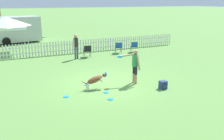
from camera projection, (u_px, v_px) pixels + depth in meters
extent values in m
plane|color=#5B8C42|center=(107.00, 82.00, 11.54)|extent=(240.00, 240.00, 0.00)
cylinder|color=tan|center=(136.00, 79.00, 11.32)|extent=(0.11, 0.11, 0.44)
cylinder|color=black|center=(136.00, 71.00, 11.21)|extent=(0.12, 0.12, 0.36)
cylinder|color=tan|center=(134.00, 78.00, 11.49)|extent=(0.11, 0.11, 0.44)
cylinder|color=black|center=(134.00, 69.00, 11.38)|extent=(0.12, 0.12, 0.36)
cylinder|color=#2D8447|center=(135.00, 60.00, 11.17)|extent=(0.29, 0.29, 0.55)
sphere|color=tan|center=(135.00, 52.00, 11.07)|extent=(0.22, 0.22, 0.22)
cylinder|color=tan|center=(138.00, 63.00, 11.04)|extent=(0.20, 0.18, 0.67)
cylinder|color=tan|center=(127.00, 55.00, 11.17)|extent=(0.67, 0.16, 0.14)
cylinder|color=#1E8CD8|center=(120.00, 57.00, 11.09)|extent=(0.21, 0.21, 0.02)
cylinder|color=#1E8CD8|center=(120.00, 57.00, 11.08)|extent=(0.21, 0.21, 0.02)
cylinder|color=#1E8CD8|center=(120.00, 56.00, 11.07)|extent=(0.21, 0.21, 0.02)
ellipsoid|color=brown|center=(95.00, 80.00, 10.60)|extent=(0.76, 0.31, 0.47)
ellipsoid|color=silver|center=(95.00, 81.00, 10.62)|extent=(0.40, 0.17, 0.22)
sphere|color=brown|center=(104.00, 75.00, 10.73)|extent=(0.15, 0.15, 0.15)
cone|color=brown|center=(105.00, 75.00, 10.75)|extent=(0.13, 0.09, 0.11)
cylinder|color=#1E8CD8|center=(105.00, 75.00, 10.75)|extent=(0.09, 0.22, 0.21)
cone|color=brown|center=(103.00, 74.00, 10.74)|extent=(0.05, 0.05, 0.07)
cone|color=brown|center=(104.00, 74.00, 10.66)|extent=(0.05, 0.05, 0.07)
cylinder|color=silver|center=(87.00, 86.00, 10.63)|extent=(0.06, 0.06, 0.30)
cylinder|color=silver|center=(88.00, 87.00, 10.45)|extent=(0.06, 0.06, 0.30)
cylinder|color=silver|center=(99.00, 79.00, 10.77)|extent=(0.15, 0.06, 0.24)
cylinder|color=silver|center=(101.00, 80.00, 10.61)|extent=(0.15, 0.06, 0.24)
cone|color=brown|center=(84.00, 82.00, 10.42)|extent=(0.34, 0.07, 0.23)
cylinder|color=#1E8CD8|center=(87.00, 85.00, 11.19)|extent=(0.21, 0.21, 0.02)
cylinder|color=#1E8CD8|center=(66.00, 97.00, 9.80)|extent=(0.21, 0.21, 0.02)
cylinder|color=#1E8CD8|center=(111.00, 99.00, 9.55)|extent=(0.21, 0.21, 0.02)
cylinder|color=#1E8CD8|center=(106.00, 92.00, 10.27)|extent=(0.21, 0.21, 0.02)
cube|color=navy|center=(163.00, 85.00, 10.69)|extent=(0.30, 0.25, 0.34)
cube|color=navy|center=(165.00, 87.00, 10.57)|extent=(0.21, 0.04, 0.17)
cube|color=silver|center=(66.00, 50.00, 17.58)|extent=(18.28, 0.04, 0.06)
cube|color=silver|center=(66.00, 45.00, 17.48)|extent=(18.28, 0.04, 0.06)
cube|color=silver|center=(0.00, 53.00, 15.77)|extent=(0.09, 0.02, 0.94)
cube|color=silver|center=(3.00, 52.00, 15.85)|extent=(0.09, 0.02, 0.94)
cube|color=silver|center=(7.00, 52.00, 15.94)|extent=(0.09, 0.02, 0.94)
cube|color=silver|center=(10.00, 52.00, 16.02)|extent=(0.09, 0.02, 0.94)
cube|color=silver|center=(13.00, 52.00, 16.10)|extent=(0.09, 0.02, 0.94)
cube|color=silver|center=(16.00, 51.00, 16.18)|extent=(0.09, 0.02, 0.94)
cube|color=silver|center=(20.00, 51.00, 16.26)|extent=(0.09, 0.02, 0.94)
cube|color=silver|center=(23.00, 51.00, 16.35)|extent=(0.09, 0.02, 0.94)
cube|color=silver|center=(26.00, 51.00, 16.43)|extent=(0.09, 0.02, 0.94)
cube|color=silver|center=(29.00, 50.00, 16.51)|extent=(0.09, 0.02, 0.94)
cube|color=silver|center=(32.00, 50.00, 16.59)|extent=(0.09, 0.02, 0.94)
cube|color=silver|center=(35.00, 50.00, 16.67)|extent=(0.09, 0.02, 0.94)
cube|color=silver|center=(38.00, 50.00, 16.75)|extent=(0.09, 0.02, 0.94)
cube|color=silver|center=(41.00, 49.00, 16.84)|extent=(0.09, 0.02, 0.94)
cube|color=silver|center=(44.00, 49.00, 16.92)|extent=(0.09, 0.02, 0.94)
cube|color=silver|center=(47.00, 49.00, 17.00)|extent=(0.09, 0.02, 0.94)
cube|color=silver|center=(50.00, 49.00, 17.08)|extent=(0.09, 0.02, 0.94)
cube|color=silver|center=(53.00, 48.00, 17.16)|extent=(0.09, 0.02, 0.94)
cube|color=silver|center=(56.00, 48.00, 17.25)|extent=(0.09, 0.02, 0.94)
cube|color=silver|center=(59.00, 48.00, 17.33)|extent=(0.09, 0.02, 0.94)
cube|color=silver|center=(62.00, 48.00, 17.41)|extent=(0.09, 0.02, 0.94)
cube|color=silver|center=(64.00, 48.00, 17.49)|extent=(0.09, 0.02, 0.94)
cube|color=silver|center=(67.00, 47.00, 17.57)|extent=(0.09, 0.02, 0.94)
cube|color=silver|center=(70.00, 47.00, 17.65)|extent=(0.09, 0.02, 0.94)
cube|color=silver|center=(73.00, 47.00, 17.74)|extent=(0.09, 0.02, 0.94)
cube|color=silver|center=(75.00, 47.00, 17.82)|extent=(0.09, 0.02, 0.94)
cube|color=silver|center=(78.00, 46.00, 17.90)|extent=(0.09, 0.02, 0.94)
cube|color=silver|center=(81.00, 46.00, 17.98)|extent=(0.09, 0.02, 0.94)
cube|color=silver|center=(83.00, 46.00, 18.06)|extent=(0.09, 0.02, 0.94)
cube|color=silver|center=(86.00, 46.00, 18.15)|extent=(0.09, 0.02, 0.94)
cube|color=silver|center=(88.00, 46.00, 18.23)|extent=(0.09, 0.02, 0.94)
cube|color=silver|center=(91.00, 45.00, 18.31)|extent=(0.09, 0.02, 0.94)
cube|color=silver|center=(94.00, 45.00, 18.39)|extent=(0.09, 0.02, 0.94)
cube|color=silver|center=(96.00, 45.00, 18.47)|extent=(0.09, 0.02, 0.94)
cube|color=silver|center=(98.00, 45.00, 18.56)|extent=(0.09, 0.02, 0.94)
cube|color=silver|center=(101.00, 45.00, 18.64)|extent=(0.09, 0.02, 0.94)
cube|color=silver|center=(103.00, 44.00, 18.72)|extent=(0.09, 0.02, 0.94)
cube|color=silver|center=(106.00, 44.00, 18.80)|extent=(0.09, 0.02, 0.94)
cube|color=silver|center=(108.00, 44.00, 18.88)|extent=(0.09, 0.02, 0.94)
cube|color=silver|center=(111.00, 44.00, 18.96)|extent=(0.09, 0.02, 0.94)
cube|color=silver|center=(113.00, 44.00, 19.05)|extent=(0.09, 0.02, 0.94)
cube|color=silver|center=(115.00, 43.00, 19.13)|extent=(0.09, 0.02, 0.94)
cube|color=silver|center=(118.00, 43.00, 19.21)|extent=(0.09, 0.02, 0.94)
cube|color=silver|center=(120.00, 43.00, 19.29)|extent=(0.09, 0.02, 0.94)
cube|color=silver|center=(122.00, 43.00, 19.37)|extent=(0.09, 0.02, 0.94)
cube|color=silver|center=(124.00, 43.00, 19.46)|extent=(0.09, 0.02, 0.94)
cube|color=silver|center=(127.00, 43.00, 19.54)|extent=(0.09, 0.02, 0.94)
cube|color=silver|center=(129.00, 42.00, 19.62)|extent=(0.09, 0.02, 0.94)
cube|color=silver|center=(131.00, 42.00, 19.70)|extent=(0.09, 0.02, 0.94)
cube|color=silver|center=(133.00, 42.00, 19.78)|extent=(0.09, 0.02, 0.94)
cube|color=silver|center=(135.00, 42.00, 19.86)|extent=(0.09, 0.02, 0.94)
cube|color=silver|center=(138.00, 42.00, 19.95)|extent=(0.09, 0.02, 0.94)
cube|color=silver|center=(140.00, 42.00, 20.03)|extent=(0.09, 0.02, 0.94)
cube|color=silver|center=(142.00, 41.00, 20.11)|extent=(0.09, 0.02, 0.94)
cube|color=silver|center=(144.00, 41.00, 20.19)|extent=(0.09, 0.02, 0.94)
cube|color=silver|center=(146.00, 41.00, 20.27)|extent=(0.09, 0.02, 0.94)
cube|color=silver|center=(148.00, 41.00, 20.36)|extent=(0.09, 0.02, 0.94)
cube|color=silver|center=(150.00, 41.00, 20.44)|extent=(0.09, 0.02, 0.94)
cube|color=silver|center=(152.00, 41.00, 20.52)|extent=(0.09, 0.02, 0.94)
cube|color=silver|center=(154.00, 40.00, 20.60)|extent=(0.09, 0.02, 0.94)
cube|color=silver|center=(156.00, 40.00, 20.68)|extent=(0.09, 0.02, 0.94)
cube|color=silver|center=(158.00, 40.00, 20.76)|extent=(0.09, 0.02, 0.94)
cube|color=silver|center=(160.00, 40.00, 20.85)|extent=(0.09, 0.02, 0.94)
cube|color=silver|center=(162.00, 40.00, 20.93)|extent=(0.09, 0.02, 0.94)
cube|color=silver|center=(164.00, 40.00, 21.01)|extent=(0.09, 0.02, 0.94)
cube|color=silver|center=(166.00, 39.00, 21.09)|extent=(0.09, 0.02, 0.94)
cube|color=silver|center=(168.00, 39.00, 21.17)|extent=(0.09, 0.02, 0.94)
cube|color=silver|center=(170.00, 39.00, 21.26)|extent=(0.09, 0.02, 0.94)
cylinder|color=#333338|center=(89.00, 53.00, 16.93)|extent=(0.02, 0.02, 0.41)
cylinder|color=#333338|center=(84.00, 53.00, 16.82)|extent=(0.02, 0.02, 0.41)
cylinder|color=#333338|center=(91.00, 54.00, 16.56)|extent=(0.02, 0.02, 0.41)
cylinder|color=#333338|center=(85.00, 55.00, 16.45)|extent=(0.02, 0.02, 0.41)
cube|color=black|center=(87.00, 51.00, 16.64)|extent=(0.54, 0.54, 0.03)
cube|color=black|center=(88.00, 49.00, 16.39)|extent=(0.48, 0.15, 0.39)
cylinder|color=#333338|center=(135.00, 49.00, 18.49)|extent=(0.02, 0.02, 0.40)
cylinder|color=#333338|center=(130.00, 49.00, 18.42)|extent=(0.02, 0.02, 0.40)
cylinder|color=#333338|center=(137.00, 50.00, 18.12)|extent=(0.02, 0.02, 0.40)
cylinder|color=#333338|center=(132.00, 50.00, 18.05)|extent=(0.02, 0.02, 0.40)
cube|color=#1E4799|center=(134.00, 47.00, 18.22)|extent=(0.56, 0.56, 0.03)
cube|color=#1E4799|center=(135.00, 45.00, 17.97)|extent=(0.47, 0.20, 0.38)
cylinder|color=#333338|center=(121.00, 50.00, 18.18)|extent=(0.02, 0.02, 0.41)
cylinder|color=#333338|center=(115.00, 50.00, 18.13)|extent=(0.02, 0.02, 0.41)
cylinder|color=#333338|center=(121.00, 51.00, 17.79)|extent=(0.02, 0.02, 0.41)
cylinder|color=#333338|center=(116.00, 51.00, 17.75)|extent=(0.02, 0.02, 0.41)
cube|color=#1E4799|center=(118.00, 47.00, 17.91)|extent=(0.61, 0.61, 0.03)
cube|color=#1E4799|center=(119.00, 45.00, 17.65)|extent=(0.48, 0.23, 0.39)
cylinder|color=#B2B2B2|center=(28.00, 41.00, 17.18)|extent=(0.04, 0.04, 1.92)
cylinder|color=#B2B2B2|center=(24.00, 36.00, 19.35)|extent=(0.04, 0.04, 1.92)
cube|color=white|center=(6.00, 28.00, 17.52)|extent=(2.50, 2.50, 0.20)
pyramid|color=white|center=(6.00, 21.00, 17.40)|extent=(2.50, 2.50, 0.65)
cylinder|color=#474C5B|center=(77.00, 53.00, 16.11)|extent=(0.11, 0.11, 0.81)
cylinder|color=#474C5B|center=(75.00, 53.00, 15.98)|extent=(0.11, 0.11, 0.81)
cylinder|color=#26262D|center=(76.00, 42.00, 15.86)|extent=(0.27, 0.27, 0.56)
sphere|color=tan|center=(76.00, 36.00, 15.75)|extent=(0.22, 0.22, 0.22)
cylinder|color=tan|center=(78.00, 42.00, 15.98)|extent=(0.08, 0.08, 0.58)
cylinder|color=tan|center=(74.00, 43.00, 15.74)|extent=(0.08, 0.08, 0.58)
cube|color=#B7B7B7|center=(10.00, 29.00, 21.75)|extent=(5.30, 2.97, 2.13)
cone|color=#3F3F42|center=(42.00, 38.00, 23.69)|extent=(0.82, 0.36, 0.20)
cylinder|color=black|center=(0.00, 39.00, 22.40)|extent=(0.70, 0.31, 0.68)
cylinder|color=black|center=(6.00, 42.00, 20.85)|extent=(0.70, 0.31, 0.68)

